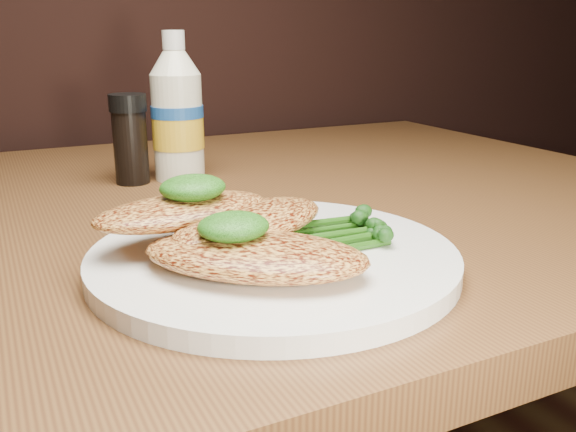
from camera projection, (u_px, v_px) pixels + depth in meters
name	position (u px, v px, depth m)	size (l,w,h in m)	color
plate	(274.00, 258.00, 0.48)	(0.29, 0.29, 0.01)	white
chicken_front	(255.00, 255.00, 0.43)	(0.16, 0.09, 0.03)	#E6A149
chicken_mid	(251.00, 222.00, 0.48)	(0.15, 0.07, 0.02)	#E6A149
chicken_back	(183.00, 211.00, 0.48)	(0.14, 0.07, 0.02)	#E6A149
pesto_front	(233.00, 227.00, 0.43)	(0.05, 0.05, 0.02)	#113407
pesto_back	(193.00, 188.00, 0.48)	(0.05, 0.05, 0.02)	#113407
broccolini_bundle	(320.00, 231.00, 0.49)	(0.14, 0.11, 0.02)	#1F4E11
mayo_bottle	(177.00, 107.00, 0.75)	(0.06, 0.06, 0.18)	beige
pepper_grinder	(130.00, 139.00, 0.74)	(0.04, 0.04, 0.11)	black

